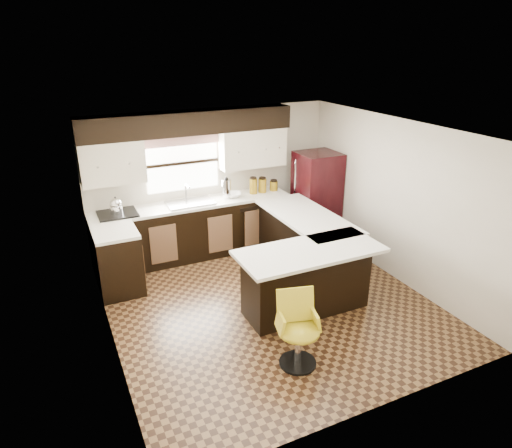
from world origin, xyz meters
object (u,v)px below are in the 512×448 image
bar_chair (299,332)px  refrigerator (316,198)px  peninsula_long (303,245)px  peninsula_return (306,280)px

bar_chair → refrigerator: bearing=69.2°
peninsula_long → refrigerator: bearing=49.2°
peninsula_long → refrigerator: (0.83, 0.96, 0.36)m
refrigerator → bar_chair: (-2.01, -2.88, -0.38)m
peninsula_long → peninsula_return: (-0.53, -0.97, 0.00)m
peninsula_return → refrigerator: bearing=55.0°
peninsula_return → bar_chair: peninsula_return is taller
peninsula_long → peninsula_return: 1.11m
peninsula_long → peninsula_return: same height
refrigerator → peninsula_long: bearing=-130.8°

